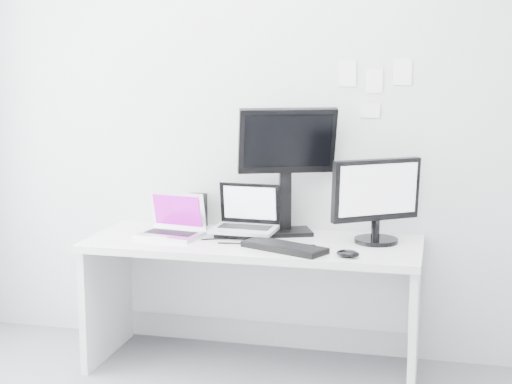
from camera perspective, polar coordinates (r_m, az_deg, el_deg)
back_wall at (r=4.40m, az=0.88°, el=5.30°), size 3.60×0.00×3.60m
desk at (r=4.25m, az=-0.20°, el=-8.41°), size 1.80×0.70×0.73m
macbook at (r=4.24m, az=-6.48°, el=-1.68°), size 0.37×0.30×0.25m
speaker at (r=4.49m, az=-4.40°, el=-1.38°), size 0.13×0.13×0.19m
dell_laptop at (r=4.22m, az=-0.88°, el=-1.38°), size 0.36×0.29×0.29m
rear_monitor at (r=4.24m, az=2.27°, el=1.67°), size 0.57×0.38×0.73m
samsung_monitor at (r=4.11m, az=9.01°, el=-0.56°), size 0.55×0.48×0.47m
keyboard at (r=3.94m, az=2.12°, el=-4.13°), size 0.48×0.33×0.03m
mouse at (r=3.82m, az=6.85°, el=-4.57°), size 0.13×0.10×0.04m
wall_note_0 at (r=4.30m, az=6.80°, el=8.73°), size 0.10×0.00×0.14m
wall_note_1 at (r=4.29m, az=8.79°, el=8.15°), size 0.09×0.00×0.13m
wall_note_2 at (r=4.28m, az=10.84°, el=8.76°), size 0.10×0.00×0.14m
wall_note_3 at (r=4.30m, az=8.47°, el=6.03°), size 0.11×0.00×0.08m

